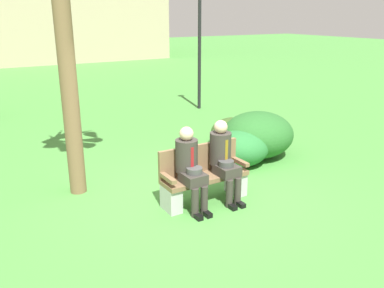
{
  "coord_description": "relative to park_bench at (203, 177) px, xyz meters",
  "views": [
    {
      "loc": [
        -3.21,
        -5.21,
        2.87
      ],
      "look_at": [
        -0.02,
        0.13,
        0.85
      ],
      "focal_mm": 37.83,
      "sensor_mm": 36.0,
      "label": 1
    }
  ],
  "objects": [
    {
      "name": "seated_man_right",
      "position": [
        0.29,
        -0.13,
        0.32
      ],
      "size": [
        0.34,
        0.72,
        1.29
      ],
      "color": "#38332D",
      "rests_on": "ground"
    },
    {
      "name": "ground_plane",
      "position": [
        0.02,
        0.22,
        -0.4
      ],
      "size": [
        80.0,
        80.0,
        0.0
      ],
      "primitive_type": "plane",
      "color": "#478E3B"
    },
    {
      "name": "seated_man_left",
      "position": [
        -0.32,
        -0.13,
        0.31
      ],
      "size": [
        0.34,
        0.72,
        1.27
      ],
      "color": "#38332D",
      "rests_on": "ground"
    },
    {
      "name": "shrub_mid_lawn",
      "position": [
        1.49,
        0.96,
        -0.05
      ],
      "size": [
        1.12,
        1.03,
        0.7
      ],
      "primitive_type": "ellipsoid",
      "color": "#286E32",
      "rests_on": "ground"
    },
    {
      "name": "shrub_far_lawn",
      "position": [
        2.08,
        1.18,
        0.07
      ],
      "size": [
        1.51,
        1.39,
        0.95
      ],
      "primitive_type": "ellipsoid",
      "color": "#286328",
      "rests_on": "ground"
    },
    {
      "name": "shrub_near_bench",
      "position": [
        2.08,
        2.03,
        -0.08
      ],
      "size": [
        1.02,
        0.94,
        0.64
      ],
      "primitive_type": "ellipsoid",
      "color": "#375421",
      "rests_on": "ground"
    },
    {
      "name": "park_bench",
      "position": [
        0.0,
        0.0,
        0.0
      ],
      "size": [
        1.41,
        0.44,
        0.9
      ],
      "color": "brown",
      "rests_on": "ground"
    },
    {
      "name": "street_lamp",
      "position": [
        3.41,
        5.62,
        1.79
      ],
      "size": [
        0.24,
        0.24,
        3.57
      ],
      "color": "black",
      "rests_on": "ground"
    }
  ]
}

